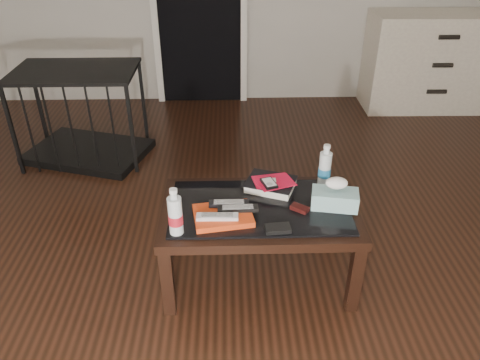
# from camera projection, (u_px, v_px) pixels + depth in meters

# --- Properties ---
(ground) EXTENTS (5.00, 5.00, 0.00)m
(ground) POSITION_uv_depth(u_px,v_px,m) (254.00, 255.00, 2.75)
(ground) COLOR black
(ground) RESTS_ON ground
(coffee_table) EXTENTS (1.00, 0.60, 0.46)m
(coffee_table) POSITION_uv_depth(u_px,v_px,m) (259.00, 216.00, 2.41)
(coffee_table) COLOR black
(coffee_table) RESTS_ON ground
(dresser) EXTENTS (1.21, 0.54, 0.90)m
(dresser) POSITION_uv_depth(u_px,v_px,m) (431.00, 62.00, 4.46)
(dresser) COLOR beige
(dresser) RESTS_ON ground
(pet_crate) EXTENTS (1.04, 0.84, 0.71)m
(pet_crate) POSITION_uv_depth(u_px,v_px,m) (85.00, 129.00, 3.69)
(pet_crate) COLOR black
(pet_crate) RESTS_ON ground
(magazines) EXTENTS (0.31, 0.25, 0.03)m
(magazines) POSITION_uv_depth(u_px,v_px,m) (223.00, 216.00, 2.28)
(magazines) COLOR red
(magazines) RESTS_ON coffee_table
(remote_silver) EXTENTS (0.20, 0.05, 0.02)m
(remote_silver) POSITION_uv_depth(u_px,v_px,m) (217.00, 216.00, 2.23)
(remote_silver) COLOR silver
(remote_silver) RESTS_ON magazines
(remote_black_front) EXTENTS (0.20, 0.06, 0.02)m
(remote_black_front) POSITION_uv_depth(u_px,v_px,m) (238.00, 208.00, 2.28)
(remote_black_front) COLOR black
(remote_black_front) RESTS_ON magazines
(remote_black_back) EXTENTS (0.20, 0.05, 0.02)m
(remote_black_back) POSITION_uv_depth(u_px,v_px,m) (229.00, 203.00, 2.32)
(remote_black_back) COLOR black
(remote_black_back) RESTS_ON magazines
(textbook) EXTENTS (0.30, 0.28, 0.05)m
(textbook) POSITION_uv_depth(u_px,v_px,m) (271.00, 184.00, 2.51)
(textbook) COLOR black
(textbook) RESTS_ON coffee_table
(dvd_mailers) EXTENTS (0.21, 0.17, 0.01)m
(dvd_mailers) POSITION_uv_depth(u_px,v_px,m) (271.00, 181.00, 2.49)
(dvd_mailers) COLOR red
(dvd_mailers) RESTS_ON textbook
(ipod) EXTENTS (0.09, 0.12, 0.02)m
(ipod) POSITION_uv_depth(u_px,v_px,m) (269.00, 183.00, 2.45)
(ipod) COLOR black
(ipod) RESTS_ON dvd_mailers
(flip_phone) EXTENTS (0.10, 0.09, 0.02)m
(flip_phone) POSITION_uv_depth(u_px,v_px,m) (300.00, 208.00, 2.34)
(flip_phone) COLOR black
(flip_phone) RESTS_ON coffee_table
(wallet) EXTENTS (0.13, 0.08, 0.02)m
(wallet) POSITION_uv_depth(u_px,v_px,m) (278.00, 228.00, 2.20)
(wallet) COLOR black
(wallet) RESTS_ON coffee_table
(water_bottle_left) EXTENTS (0.08, 0.08, 0.24)m
(water_bottle_left) POSITION_uv_depth(u_px,v_px,m) (175.00, 211.00, 2.13)
(water_bottle_left) COLOR silver
(water_bottle_left) RESTS_ON coffee_table
(water_bottle_right) EXTENTS (0.07, 0.07, 0.24)m
(water_bottle_right) POSITION_uv_depth(u_px,v_px,m) (325.00, 165.00, 2.49)
(water_bottle_right) COLOR silver
(water_bottle_right) RESTS_ON coffee_table
(tissue_box) EXTENTS (0.25, 0.16, 0.09)m
(tissue_box) POSITION_uv_depth(u_px,v_px,m) (335.00, 199.00, 2.35)
(tissue_box) COLOR #22707E
(tissue_box) RESTS_ON coffee_table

